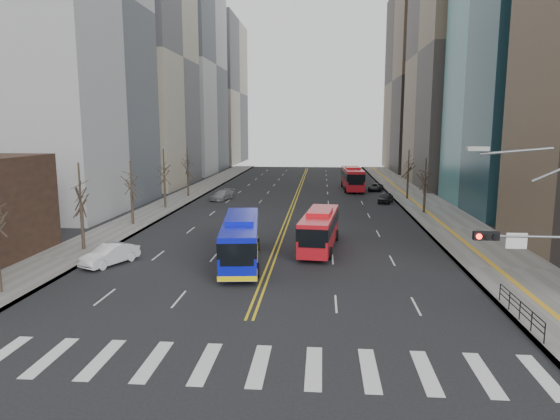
% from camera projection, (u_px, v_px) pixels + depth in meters
% --- Properties ---
extents(ground, '(220.00, 220.00, 0.00)m').
position_uv_depth(ground, '(232.00, 364.00, 21.71)').
color(ground, black).
extents(sidewalk_right, '(7.00, 130.00, 0.15)m').
position_uv_depth(sidewalk_right, '(428.00, 207.00, 64.47)').
color(sidewalk_right, slate).
rests_on(sidewalk_right, ground).
extents(sidewalk_left, '(5.00, 130.00, 0.15)m').
position_uv_depth(sidewalk_left, '(171.00, 203.00, 67.30)').
color(sidewalk_left, slate).
rests_on(sidewalk_left, ground).
extents(crosswalk, '(26.70, 4.00, 0.01)m').
position_uv_depth(crosswalk, '(232.00, 364.00, 21.71)').
color(crosswalk, silver).
rests_on(crosswalk, ground).
extents(centerline, '(0.55, 100.00, 0.01)m').
position_uv_depth(centerline, '(297.00, 195.00, 75.77)').
color(centerline, gold).
rests_on(centerline, ground).
extents(office_towers, '(83.00, 134.00, 58.00)m').
position_uv_depth(office_towers, '(302.00, 46.00, 85.11)').
color(office_towers, '#9B9C9E').
rests_on(office_towers, ground).
extents(signal_mast, '(5.37, 0.37, 9.39)m').
position_uv_depth(signal_mast, '(550.00, 251.00, 21.73)').
color(signal_mast, slate).
rests_on(signal_mast, ground).
extents(pedestrian_railing, '(0.06, 6.06, 1.02)m').
position_uv_depth(pedestrian_railing, '(520.00, 307.00, 26.28)').
color(pedestrian_railing, black).
rests_on(pedestrian_railing, sidewalk_right).
extents(street_trees, '(35.20, 47.20, 7.60)m').
position_uv_depth(street_trees, '(223.00, 176.00, 55.47)').
color(street_trees, '#31281E').
rests_on(street_trees, ground).
extents(blue_bus, '(4.06, 12.40, 3.54)m').
position_uv_depth(blue_bus, '(241.00, 238.00, 37.89)').
color(blue_bus, '#0C14C2').
rests_on(blue_bus, ground).
extents(red_bus_near, '(3.50, 10.66, 3.34)m').
position_uv_depth(red_bus_near, '(320.00, 227.00, 42.11)').
color(red_bus_near, red).
rests_on(red_bus_near, ground).
extents(red_bus_far, '(3.36, 12.24, 3.83)m').
position_uv_depth(red_bus_far, '(352.00, 177.00, 81.98)').
color(red_bus_far, red).
rests_on(red_bus_far, ground).
extents(car_white, '(3.43, 4.95, 1.55)m').
position_uv_depth(car_white, '(110.00, 255.00, 37.39)').
color(car_white, silver).
rests_on(car_white, ground).
extents(car_dark_mid, '(2.74, 4.35, 1.38)m').
position_uv_depth(car_dark_mid, '(386.00, 198.00, 68.07)').
color(car_dark_mid, black).
rests_on(car_dark_mid, ground).
extents(car_silver, '(3.23, 5.20, 1.41)m').
position_uv_depth(car_silver, '(222.00, 195.00, 70.80)').
color(car_silver, '#98979C').
rests_on(car_silver, ground).
extents(car_dark_far, '(3.02, 4.58, 1.17)m').
position_uv_depth(car_dark_far, '(376.00, 187.00, 81.04)').
color(car_dark_far, black).
rests_on(car_dark_far, ground).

